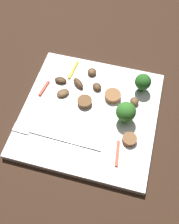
% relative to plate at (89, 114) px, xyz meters
% --- Properties ---
extents(ground_plane, '(1.40, 1.40, 0.00)m').
position_rel_plate_xyz_m(ground_plane, '(0.00, 0.00, -0.01)').
color(ground_plane, black).
extents(plate, '(0.27, 0.27, 0.01)m').
position_rel_plate_xyz_m(plate, '(0.00, 0.00, 0.00)').
color(plate, white).
rests_on(plate, ground_plane).
extents(fork, '(0.18, 0.02, 0.00)m').
position_rel_plate_xyz_m(fork, '(0.06, 0.07, 0.01)').
color(fork, silver).
rests_on(fork, plate).
extents(broccoli_floret_0, '(0.04, 0.04, 0.05)m').
position_rel_plate_xyz_m(broccoli_floret_0, '(-0.07, -0.00, 0.04)').
color(broccoli_floret_0, '#347525').
rests_on(broccoli_floret_0, plate).
extents(broccoli_floret_1, '(0.03, 0.03, 0.05)m').
position_rel_plate_xyz_m(broccoli_floret_1, '(-0.09, -0.08, 0.04)').
color(broccoli_floret_1, '#296420').
rests_on(broccoli_floret_1, plate).
extents(sausage_slice_0, '(0.04, 0.04, 0.01)m').
position_rel_plate_xyz_m(sausage_slice_0, '(0.02, -0.02, 0.01)').
color(sausage_slice_0, brown).
rests_on(sausage_slice_0, plate).
extents(sausage_slice_1, '(0.04, 0.04, 0.01)m').
position_rel_plate_xyz_m(sausage_slice_1, '(-0.04, -0.05, 0.01)').
color(sausage_slice_1, brown).
rests_on(sausage_slice_1, plate).
extents(sausage_slice_2, '(0.03, 0.03, 0.01)m').
position_rel_plate_xyz_m(sausage_slice_2, '(-0.09, 0.04, 0.01)').
color(sausage_slice_2, brown).
rests_on(sausage_slice_2, plate).
extents(mushroom_0, '(0.02, 0.02, 0.01)m').
position_rel_plate_xyz_m(mushroom_0, '(0.02, -0.10, 0.01)').
color(mushroom_0, brown).
rests_on(mushroom_0, plate).
extents(mushroom_1, '(0.03, 0.03, 0.01)m').
position_rel_plate_xyz_m(mushroom_1, '(-0.08, -0.05, 0.01)').
color(mushroom_1, brown).
rests_on(mushroom_1, plate).
extents(mushroom_2, '(0.03, 0.03, 0.01)m').
position_rel_plate_xyz_m(mushroom_2, '(-0.00, -0.06, 0.01)').
color(mushroom_2, '#4C331E').
rests_on(mushroom_2, plate).
extents(mushroom_3, '(0.03, 0.03, 0.01)m').
position_rel_plate_xyz_m(mushroom_3, '(0.07, -0.03, 0.01)').
color(mushroom_3, brown).
rests_on(mushroom_3, plate).
extents(mushroom_4, '(0.03, 0.02, 0.01)m').
position_rel_plate_xyz_m(mushroom_4, '(0.08, -0.06, 0.01)').
color(mushroom_4, '#422B19').
rests_on(mushroom_4, plate).
extents(mushroom_5, '(0.03, 0.03, 0.01)m').
position_rel_plate_xyz_m(mushroom_5, '(0.04, -0.06, 0.01)').
color(mushroom_5, '#4C331E').
rests_on(mushroom_5, plate).
extents(pepper_strip_0, '(0.01, 0.05, 0.00)m').
position_rel_plate_xyz_m(pepper_strip_0, '(0.06, -0.10, 0.01)').
color(pepper_strip_0, yellow).
rests_on(pepper_strip_0, plate).
extents(pepper_strip_1, '(0.01, 0.05, 0.00)m').
position_rel_plate_xyz_m(pepper_strip_1, '(-0.07, 0.08, 0.01)').
color(pepper_strip_1, red).
rests_on(pepper_strip_1, plate).
extents(pepper_strip_2, '(0.01, 0.04, 0.00)m').
position_rel_plate_xyz_m(pepper_strip_2, '(0.11, -0.03, 0.01)').
color(pepper_strip_2, red).
rests_on(pepper_strip_2, plate).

